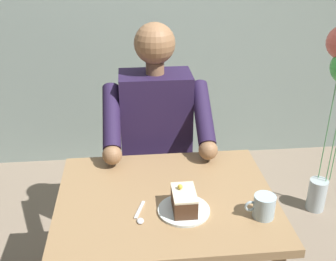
{
  "coord_description": "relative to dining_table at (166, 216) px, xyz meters",
  "views": [
    {
      "loc": [
        0.13,
        1.37,
        1.68
      ],
      "look_at": [
        -0.02,
        -0.1,
        0.95
      ],
      "focal_mm": 43.84,
      "sensor_mm": 36.0,
      "label": 1
    }
  ],
  "objects": [
    {
      "name": "cake_slice",
      "position": [
        -0.06,
        0.1,
        0.15
      ],
      "size": [
        0.09,
        0.14,
        0.1
      ],
      "color": "#4D301E",
      "rests_on": "dessert_plate"
    },
    {
      "name": "dining_table",
      "position": [
        0.0,
        0.0,
        0.0
      ],
      "size": [
        0.88,
        0.71,
        0.7
      ],
      "color": "#97744C",
      "rests_on": "ground"
    },
    {
      "name": "chair",
      "position": [
        0.0,
        -0.65,
        -0.1
      ],
      "size": [
        0.42,
        0.42,
        0.91
      ],
      "color": "olive",
      "rests_on": "ground"
    },
    {
      "name": "seated_person",
      "position": [
        0.0,
        -0.48,
        0.07
      ],
      "size": [
        0.53,
        0.58,
        1.29
      ],
      "color": "#25193A",
      "rests_on": "ground"
    },
    {
      "name": "coffee_cup",
      "position": [
        -0.35,
        0.16,
        0.15
      ],
      "size": [
        0.12,
        0.08,
        0.09
      ],
      "color": "#ADC6D0",
      "rests_on": "dining_table"
    },
    {
      "name": "dessert_spoon",
      "position": [
        0.11,
        0.12,
        0.1
      ],
      "size": [
        0.05,
        0.14,
        0.01
      ],
      "color": "silver",
      "rests_on": "dining_table"
    },
    {
      "name": "dessert_plate",
      "position": [
        -0.06,
        0.1,
        0.1
      ],
      "size": [
        0.2,
        0.2,
        0.01
      ],
      "primitive_type": "cylinder",
      "color": "white",
      "rests_on": "dining_table"
    }
  ]
}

